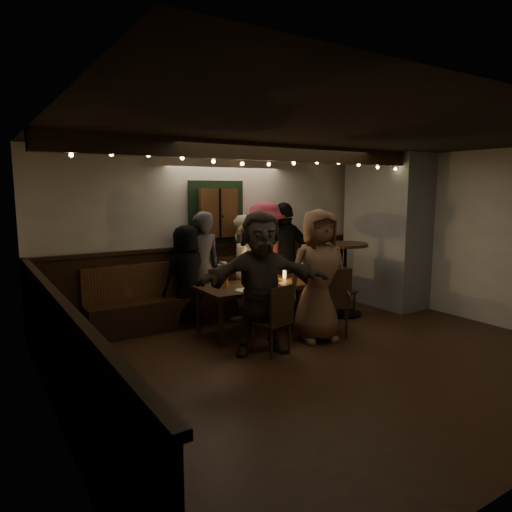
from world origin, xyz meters
TOP-DOWN VIEW (x-y plane):
  - room at (1.07, 1.42)m, footprint 6.02×5.01m
  - dining_table at (-0.00, 1.40)m, footprint 1.90×0.81m
  - chair_near_left at (-0.45, 0.45)m, footprint 0.46×0.46m
  - chair_near_right at (0.57, 0.56)m, footprint 0.55×0.55m
  - chair_end at (1.37, 1.28)m, footprint 0.47×0.47m
  - high_top at (1.52, 1.35)m, footprint 0.73×0.73m
  - person_a at (-0.84, 2.18)m, footprint 0.80×0.59m
  - person_b at (-0.60, 2.17)m, footprint 0.64×0.44m
  - person_c at (-0.00, 2.03)m, footprint 0.80×0.62m
  - person_d at (0.52, 2.14)m, footprint 1.21×0.75m
  - person_e at (0.84, 2.03)m, footprint 1.07×0.46m
  - person_f at (-0.55, 0.64)m, footprint 1.72×1.02m
  - person_g at (0.35, 0.61)m, footprint 0.98×0.77m

SIDE VIEW (x-z plane):
  - chair_end at x=1.37m, z-range 0.05..0.88m
  - chair_near_left at x=-0.45m, z-range 0.06..0.93m
  - chair_near_right at x=0.57m, z-range 0.06..1.03m
  - dining_table at x=0.00m, z-range 0.21..1.03m
  - high_top at x=1.52m, z-range 0.15..1.32m
  - person_a at x=-0.84m, z-range 0.00..1.50m
  - person_c at x=0.00m, z-range 0.00..1.63m
  - person_b at x=-0.60m, z-range 0.00..1.69m
  - person_g at x=0.35m, z-range 0.00..1.77m
  - person_f at x=-0.55m, z-range 0.00..1.77m
  - person_e at x=0.84m, z-range 0.00..1.81m
  - person_d at x=0.52m, z-range 0.00..1.82m
  - room at x=1.07m, z-range -0.24..2.38m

